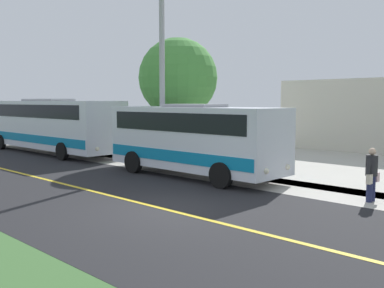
{
  "coord_description": "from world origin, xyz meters",
  "views": [
    {
      "loc": [
        8.08,
        8.81,
        2.97
      ],
      "look_at": [
        -3.5,
        -2.33,
        1.4
      ],
      "focal_mm": 41.53,
      "sensor_mm": 36.0,
      "label": 1
    }
  ],
  "objects_px": {
    "shuttle_bus_front": "(194,137)",
    "street_light_pole": "(160,69)",
    "tree_curbside": "(178,78)",
    "pedestrian_with_bags": "(372,173)",
    "transit_bus_rear": "(48,123)"
  },
  "relations": [
    {
      "from": "pedestrian_with_bags",
      "to": "street_light_pole",
      "type": "distance_m",
      "value": 9.88
    },
    {
      "from": "transit_bus_rear",
      "to": "tree_curbside",
      "type": "xyz_separation_m",
      "value": [
        -2.87,
        7.73,
        2.4
      ]
    },
    {
      "from": "pedestrian_with_bags",
      "to": "tree_curbside",
      "type": "height_order",
      "value": "tree_curbside"
    },
    {
      "from": "pedestrian_with_bags",
      "to": "street_light_pole",
      "type": "relative_size",
      "value": 0.2
    },
    {
      "from": "transit_bus_rear",
      "to": "street_light_pole",
      "type": "bearing_deg",
      "value": 92.15
    },
    {
      "from": "transit_bus_rear",
      "to": "tree_curbside",
      "type": "bearing_deg",
      "value": 110.38
    },
    {
      "from": "transit_bus_rear",
      "to": "pedestrian_with_bags",
      "type": "distance_m",
      "value": 18.48
    },
    {
      "from": "tree_curbside",
      "to": "pedestrian_with_bags",
      "type": "bearing_deg",
      "value": 76.71
    },
    {
      "from": "pedestrian_with_bags",
      "to": "tree_curbside",
      "type": "xyz_separation_m",
      "value": [
        -2.53,
        -10.73,
        3.24
      ]
    },
    {
      "from": "shuttle_bus_front",
      "to": "street_light_pole",
      "type": "height_order",
      "value": "street_light_pole"
    },
    {
      "from": "shuttle_bus_front",
      "to": "street_light_pole",
      "type": "bearing_deg",
      "value": -99.55
    },
    {
      "from": "shuttle_bus_front",
      "to": "pedestrian_with_bags",
      "type": "distance_m",
      "value": 6.87
    },
    {
      "from": "transit_bus_rear",
      "to": "shuttle_bus_front",
      "type": "bearing_deg",
      "value": 89.68
    },
    {
      "from": "street_light_pole",
      "to": "tree_curbside",
      "type": "height_order",
      "value": "street_light_pole"
    },
    {
      "from": "pedestrian_with_bags",
      "to": "tree_curbside",
      "type": "bearing_deg",
      "value": -103.29
    }
  ]
}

